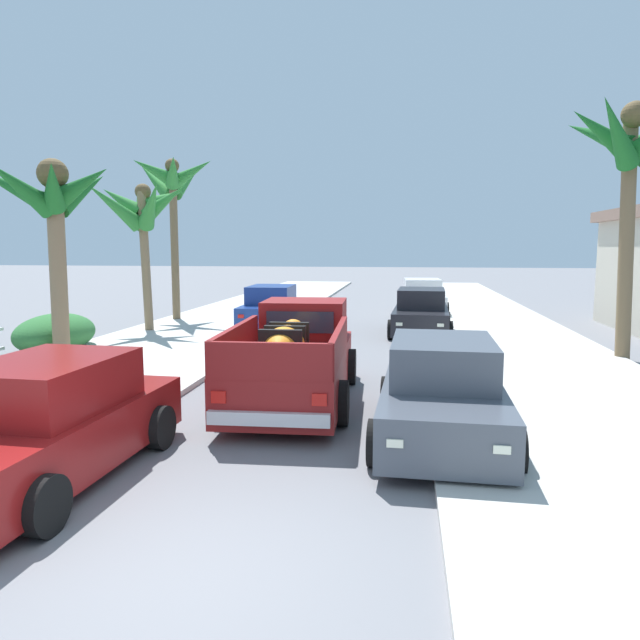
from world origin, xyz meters
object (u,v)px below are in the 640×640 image
car_right_mid (272,308)px  palm_tree_right_mid (50,202)px  car_left_mid (421,313)px  pickup_truck (295,358)px  palm_tree_left_fore (142,210)px  hedge_bush (55,333)px  car_right_near (422,297)px  palm_tree_left_mid (173,186)px  palm_tree_right_fore (632,151)px  car_left_near (442,393)px  car_left_far (47,424)px

car_right_mid → palm_tree_right_mid: palm_tree_right_mid is taller
car_left_mid → car_right_mid: same height
pickup_truck → palm_tree_left_fore: size_ratio=1.03×
car_right_mid → hedge_bush: 7.63m
car_right_near → palm_tree_left_mid: palm_tree_left_mid is taller
car_left_mid → palm_tree_left_fore: palm_tree_left_fore is taller
palm_tree_right_fore → palm_tree_left_mid: bearing=158.9°
car_left_mid → palm_tree_left_mid: palm_tree_left_mid is taller
car_left_near → car_left_far: 5.56m
car_left_mid → palm_tree_left_mid: size_ratio=0.68×
car_right_near → pickup_truck: bearing=-100.6°
pickup_truck → palm_tree_left_fore: palm_tree_left_fore is taller
car_right_mid → palm_tree_left_fore: (-3.86, -2.18, 3.46)m
palm_tree_right_mid → hedge_bush: size_ratio=1.83×
car_left_far → palm_tree_left_mid: (-4.46, 15.09, 4.56)m
car_left_near → palm_tree_right_fore: (5.02, 7.16, 4.64)m
car_left_near → car_right_near: 16.99m
car_left_near → car_left_mid: size_ratio=1.00×
car_right_mid → car_left_mid: bearing=-9.7°
pickup_truck → car_left_near: 3.27m
car_right_near → palm_tree_left_fore: bearing=-141.7°
pickup_truck → car_left_mid: size_ratio=1.23×
hedge_bush → car_left_far: bearing=-57.6°
palm_tree_right_fore → car_right_mid: bearing=156.4°
car_left_mid → car_left_far: bearing=-110.9°
car_left_mid → hedge_bush: bearing=-153.6°
car_left_near → car_right_near: bearing=89.5°
car_left_mid → palm_tree_right_fore: size_ratio=0.65×
palm_tree_left_fore → palm_tree_left_mid: 3.42m
car_left_mid → palm_tree_right_mid: 11.67m
palm_tree_left_mid → palm_tree_right_fore: bearing=-21.1°
car_right_near → hedge_bush: (-10.35, -11.22, -0.16)m
car_right_mid → car_right_near: bearing=43.4°
palm_tree_left_mid → pickup_truck: bearing=-57.7°
car_left_far → palm_tree_left_mid: 16.39m
palm_tree_left_fore → palm_tree_left_mid: size_ratio=0.80×
car_left_near → palm_tree_left_mid: (-9.51, 12.75, 4.56)m
palm_tree_left_fore → car_right_mid: bearing=29.5°
car_left_far → palm_tree_right_fore: size_ratio=0.65×
palm_tree_left_fore → hedge_bush: size_ratio=1.83×
car_right_mid → car_left_far: 14.06m
palm_tree_left_fore → car_left_mid: bearing=7.8°
car_left_far → car_right_mid: bearing=91.5°
car_left_far → hedge_bush: size_ratio=1.54×
palm_tree_left_fore → hedge_bush: (-0.91, -3.76, -3.62)m
car_right_near → car_left_mid: size_ratio=1.00×
pickup_truck → car_right_near: size_ratio=1.22×
palm_tree_left_mid → hedge_bush: 8.46m
car_left_far → palm_tree_left_fore: (-4.23, 11.87, 3.46)m
car_left_near → palm_tree_right_mid: palm_tree_right_mid is taller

